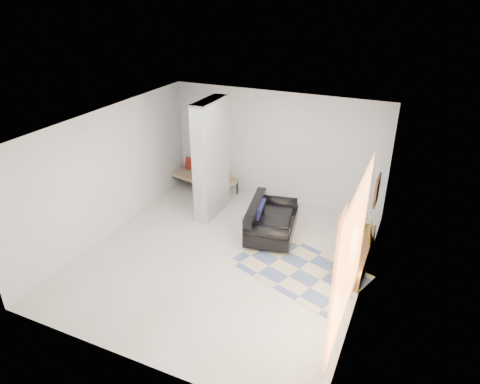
% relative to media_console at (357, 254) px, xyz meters
% --- Properties ---
extents(floor, '(6.00, 6.00, 0.00)m').
position_rel_media_console_xyz_m(floor, '(-2.52, -0.90, -0.20)').
color(floor, beige).
rests_on(floor, ground).
extents(ceiling, '(6.00, 6.00, 0.00)m').
position_rel_media_console_xyz_m(ceiling, '(-2.52, -0.90, 2.60)').
color(ceiling, white).
rests_on(ceiling, wall_back).
extents(wall_back, '(6.00, 0.00, 6.00)m').
position_rel_media_console_xyz_m(wall_back, '(-2.52, 2.10, 1.20)').
color(wall_back, white).
rests_on(wall_back, ground).
extents(wall_front, '(6.00, 0.00, 6.00)m').
position_rel_media_console_xyz_m(wall_front, '(-2.52, -3.90, 1.20)').
color(wall_front, white).
rests_on(wall_front, ground).
extents(wall_left, '(0.00, 6.00, 6.00)m').
position_rel_media_console_xyz_m(wall_left, '(-5.27, -0.90, 1.20)').
color(wall_left, white).
rests_on(wall_left, ground).
extents(wall_right, '(0.00, 6.00, 6.00)m').
position_rel_media_console_xyz_m(wall_right, '(0.23, -0.90, 1.20)').
color(wall_right, white).
rests_on(wall_right, ground).
extents(partition_column, '(0.35, 1.20, 2.80)m').
position_rel_media_console_xyz_m(partition_column, '(-3.62, 0.70, 1.20)').
color(partition_column, '#ADB2B4').
rests_on(partition_column, floor).
extents(hallway_door, '(0.85, 0.06, 2.04)m').
position_rel_media_console_xyz_m(hallway_door, '(-4.62, 2.06, 0.82)').
color(hallway_door, white).
rests_on(hallway_door, floor).
extents(curtain, '(0.00, 2.55, 2.55)m').
position_rel_media_console_xyz_m(curtain, '(0.15, -2.05, 1.25)').
color(curtain, '#F49240').
rests_on(curtain, wall_right).
extents(wall_art, '(0.04, 0.45, 0.55)m').
position_rel_media_console_xyz_m(wall_art, '(0.20, -0.00, 1.45)').
color(wall_art, '#34220E').
rests_on(wall_art, wall_right).
extents(media_console, '(0.45, 1.93, 0.80)m').
position_rel_media_console_xyz_m(media_console, '(0.00, 0.00, 0.00)').
color(media_console, brown).
rests_on(media_console, floor).
extents(loveseat, '(1.27, 1.82, 0.76)m').
position_rel_media_console_xyz_m(loveseat, '(-1.98, 0.29, 0.15)').
color(loveseat, silver).
rests_on(loveseat, floor).
extents(daybed, '(1.90, 1.12, 0.77)m').
position_rel_media_console_xyz_m(daybed, '(-4.44, 1.73, 0.21)').
color(daybed, black).
rests_on(daybed, floor).
extents(area_rug, '(2.82, 2.33, 0.01)m').
position_rel_media_console_xyz_m(area_rug, '(-0.97, -0.70, -0.20)').
color(area_rug, beige).
rests_on(area_rug, floor).
extents(cylinder_lamp, '(0.13, 0.13, 0.69)m').
position_rel_media_console_xyz_m(cylinder_lamp, '(-0.02, -0.49, 0.54)').
color(cylinder_lamp, silver).
rests_on(cylinder_lamp, media_console).
extents(bronze_figurine, '(0.14, 0.14, 0.27)m').
position_rel_media_console_xyz_m(bronze_figurine, '(-0.05, 0.80, 0.33)').
color(bronze_figurine, '#332017').
rests_on(bronze_figurine, media_console).
extents(vase, '(0.21, 0.21, 0.19)m').
position_rel_media_console_xyz_m(vase, '(-0.05, 0.02, 0.29)').
color(vase, white).
rests_on(vase, media_console).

